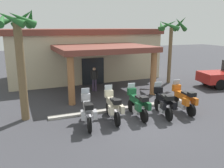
% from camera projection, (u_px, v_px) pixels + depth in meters
% --- Properties ---
extents(ground_plane, '(80.00, 80.00, 0.00)m').
position_uv_depth(ground_plane, '(141.00, 120.00, 11.78)').
color(ground_plane, '#38383D').
extents(motel_building, '(13.17, 10.93, 4.33)m').
position_uv_depth(motel_building, '(83.00, 53.00, 20.91)').
color(motel_building, beige).
rests_on(motel_building, ground_plane).
extents(motorcycle_silver, '(0.85, 2.20, 1.61)m').
position_uv_depth(motorcycle_silver, '(88.00, 111.00, 10.92)').
color(motorcycle_silver, black).
rests_on(motorcycle_silver, ground_plane).
extents(motorcycle_cream, '(0.74, 2.21, 1.61)m').
position_uv_depth(motorcycle_cream, '(113.00, 107.00, 11.56)').
color(motorcycle_cream, black).
rests_on(motorcycle_cream, ground_plane).
extents(motorcycle_green, '(0.72, 2.21, 1.61)m').
position_uv_depth(motorcycle_green, '(138.00, 104.00, 11.97)').
color(motorcycle_green, black).
rests_on(motorcycle_green, ground_plane).
extents(motorcycle_black, '(0.89, 2.20, 1.61)m').
position_uv_depth(motorcycle_black, '(163.00, 103.00, 12.18)').
color(motorcycle_black, black).
rests_on(motorcycle_black, ground_plane).
extents(motorcycle_orange, '(0.74, 2.21, 1.61)m').
position_uv_depth(motorcycle_orange, '(184.00, 99.00, 12.73)').
color(motorcycle_orange, black).
rests_on(motorcycle_orange, ground_plane).
extents(pedestrian, '(0.47, 0.32, 1.72)m').
position_uv_depth(pedestrian, '(94.00, 77.00, 16.80)').
color(pedestrian, '#3F334C').
rests_on(pedestrian, ground_plane).
extents(palm_tree_roadside, '(1.84, 1.97, 5.42)m').
position_uv_depth(palm_tree_roadside, '(19.00, 43.00, 10.94)').
color(palm_tree_roadside, brown).
rests_on(palm_tree_roadside, ground_plane).
extents(palm_tree_near_portico, '(2.34, 2.39, 5.38)m').
position_uv_depth(palm_tree_near_portico, '(171.00, 33.00, 18.57)').
color(palm_tree_near_portico, brown).
rests_on(palm_tree_near_portico, ground_plane).
extents(curb_strip, '(8.68, 0.36, 0.12)m').
position_uv_depth(curb_strip, '(127.00, 108.00, 13.30)').
color(curb_strip, '#ADA89E').
rests_on(curb_strip, ground_plane).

